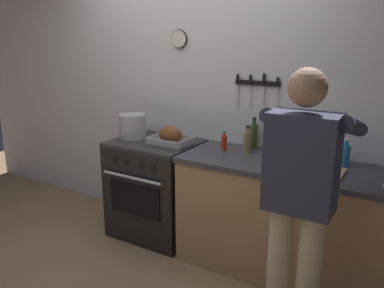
{
  "coord_description": "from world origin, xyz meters",
  "views": [
    {
      "loc": [
        1.84,
        -1.76,
        1.82
      ],
      "look_at": [
        0.25,
        0.85,
        0.98
      ],
      "focal_mm": 36.93,
      "sensor_mm": 36.0,
      "label": 1
    }
  ],
  "objects": [
    {
      "name": "wall_back",
      "position": [
        0.0,
        1.35,
        1.3
      ],
      "size": [
        6.0,
        0.13,
        2.6
      ],
      "color": "silver",
      "rests_on": "ground"
    },
    {
      "name": "person_cook",
      "position": [
        1.29,
        0.34,
        0.95
      ],
      "size": [
        0.51,
        0.63,
        1.66
      ],
      "rotation": [
        0.0,
        0.0,
        1.57
      ],
      "color": "#C6B793",
      "rests_on": "ground"
    },
    {
      "name": "cutting_board",
      "position": [
        1.23,
        0.91,
        0.91
      ],
      "size": [
        0.36,
        0.24,
        0.02
      ],
      "primitive_type": "cube",
      "color": "tan",
      "rests_on": "counter_block"
    },
    {
      "name": "counter_block",
      "position": [
        1.21,
        0.99,
        0.46
      ],
      "size": [
        2.03,
        0.65,
        0.9
      ],
      "color": "tan",
      "rests_on": "ground"
    },
    {
      "name": "roasting_pan",
      "position": [
        -0.04,
        0.97,
        0.97
      ],
      "size": [
        0.35,
        0.26,
        0.16
      ],
      "color": "#B7B7BC",
      "rests_on": "stove"
    },
    {
      "name": "stove",
      "position": [
        -0.22,
        0.99,
        0.45
      ],
      "size": [
        0.76,
        0.67,
        0.9
      ],
      "color": "black",
      "rests_on": "ground"
    },
    {
      "name": "bottle_olive_oil",
      "position": [
        0.62,
        1.24,
        1.01
      ],
      "size": [
        0.07,
        0.07,
        0.26
      ],
      "color": "#385623",
      "rests_on": "counter_block"
    },
    {
      "name": "bottle_hot_sauce",
      "position": [
        0.44,
        1.06,
        0.97
      ],
      "size": [
        0.05,
        0.05,
        0.16
      ],
      "color": "red",
      "rests_on": "counter_block"
    },
    {
      "name": "bottle_dish_soap",
      "position": [
        1.37,
        1.15,
        0.98
      ],
      "size": [
        0.07,
        0.07,
        0.2
      ],
      "color": "#338CCC",
      "rests_on": "counter_block"
    },
    {
      "name": "stock_pot",
      "position": [
        -0.48,
        0.99,
        1.01
      ],
      "size": [
        0.25,
        0.25,
        0.22
      ],
      "color": "#B7B7BC",
      "rests_on": "stove"
    },
    {
      "name": "bottle_vinegar",
      "position": [
        0.62,
        1.1,
        0.99
      ],
      "size": [
        0.07,
        0.07,
        0.22
      ],
      "color": "#997F4C",
      "rests_on": "counter_block"
    },
    {
      "name": "bottle_soy_sauce",
      "position": [
        1.04,
        1.13,
        0.98
      ],
      "size": [
        0.06,
        0.06,
        0.2
      ],
      "color": "black",
      "rests_on": "counter_block"
    }
  ]
}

